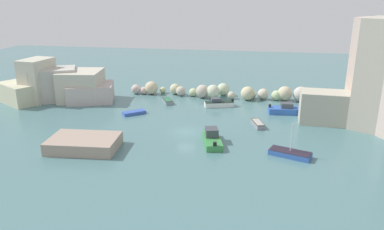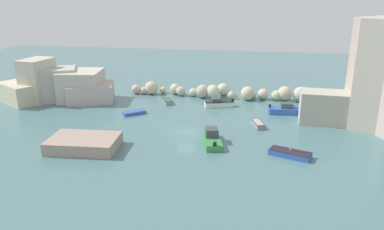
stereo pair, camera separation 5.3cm
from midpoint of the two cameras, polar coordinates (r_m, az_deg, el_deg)
The scene contains 12 objects.
cove_water at distance 54.30m, azimuth -0.93°, elevation -2.59°, with size 160.00×160.00×0.00m, color slate.
cliff_headland_left at distance 74.44m, azimuth -20.06°, elevation 4.01°, with size 22.29×14.74×7.86m.
rock_breakwater at distance 71.77m, azimuth 5.10°, elevation 3.54°, with size 34.02×4.92×2.79m.
stone_dock at distance 50.24m, azimuth -16.15°, elevation -4.16°, with size 8.69×5.75×1.57m, color tan.
channel_buoy at distance 66.74m, azimuth 2.10°, elevation 1.66°, with size 0.55×0.55×0.55m, color red.
moored_boat_0 at distance 50.17m, azimuth 3.04°, elevation -3.61°, with size 3.46×6.13×1.92m.
moored_boat_1 at distance 47.90m, azimuth 14.67°, elevation -5.70°, with size 5.38×3.51×4.25m.
moored_boat_2 at distance 66.27m, azimuth 4.07°, elevation 1.76°, with size 5.39×3.12×1.54m.
moored_boat_3 at distance 68.48m, azimuth -3.79°, elevation 2.14°, with size 2.71×3.65×0.69m.
moored_boat_4 at distance 57.28m, azimuth 9.96°, elevation -1.35°, with size 2.20×3.74×0.72m.
moored_boat_5 at distance 64.30m, azimuth 13.94°, elevation 0.82°, with size 5.47×2.86×1.80m.
moored_boat_6 at distance 62.76m, azimuth -8.84°, elevation 0.35°, with size 3.80×3.44×0.53m.
Camera 1 is at (9.68, -49.81, 19.33)m, focal length 35.02 mm.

